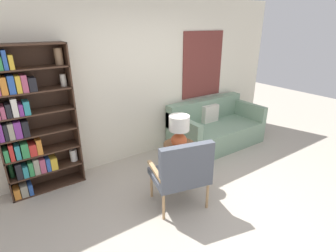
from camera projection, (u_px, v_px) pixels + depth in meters
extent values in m
plane|color=#B2A899|center=(214.00, 214.00, 3.33)|extent=(14.00, 14.00, 0.00)
cube|color=silver|center=(134.00, 82.00, 4.38)|extent=(6.40, 0.06, 2.70)
cube|color=brown|center=(203.00, 65.00, 5.08)|extent=(0.97, 0.02, 1.25)
cube|color=#422B1E|center=(74.00, 115.00, 3.79)|extent=(0.02, 0.30, 2.04)
cube|color=#422B1E|center=(22.00, 44.00, 3.16)|extent=(0.99, 0.30, 0.02)
cube|color=#422B1E|center=(50.00, 185.00, 3.90)|extent=(0.99, 0.30, 0.02)
cube|color=#422B1E|center=(35.00, 119.00, 3.64)|extent=(0.99, 0.01, 2.04)
cube|color=#422B1E|center=(46.00, 169.00, 3.80)|extent=(0.99, 0.30, 0.02)
cube|color=orange|center=(17.00, 192.00, 3.61)|extent=(0.08, 0.18, 0.15)
cube|color=gray|center=(24.00, 188.00, 3.68)|extent=(0.09, 0.25, 0.17)
cube|color=#2D56A8|center=(30.00, 187.00, 3.70)|extent=(0.05, 0.19, 0.16)
cube|color=#422B1E|center=(43.00, 151.00, 3.69)|extent=(0.99, 0.30, 0.02)
cylinder|color=#194723|center=(11.00, 170.00, 3.53)|extent=(0.06, 0.06, 0.23)
cube|color=black|center=(18.00, 169.00, 3.56)|extent=(0.07, 0.25, 0.22)
cube|color=teal|center=(25.00, 170.00, 3.58)|extent=(0.06, 0.17, 0.16)
cube|color=#338C4C|center=(30.00, 167.00, 3.63)|extent=(0.06, 0.22, 0.20)
cube|color=gray|center=(36.00, 165.00, 3.66)|extent=(0.07, 0.21, 0.22)
cube|color=#B24C6B|center=(42.00, 164.00, 3.69)|extent=(0.07, 0.18, 0.21)
cube|color=#2D56A8|center=(47.00, 163.00, 3.73)|extent=(0.05, 0.18, 0.19)
cube|color=gold|center=(53.00, 162.00, 3.78)|extent=(0.09, 0.18, 0.18)
cylinder|color=white|center=(74.00, 155.00, 3.97)|extent=(0.11, 0.11, 0.18)
cube|color=#422B1E|center=(39.00, 132.00, 3.59)|extent=(0.99, 0.30, 0.02)
cube|color=#338C4C|center=(6.00, 154.00, 3.41)|extent=(0.05, 0.24, 0.17)
cube|color=red|center=(11.00, 151.00, 3.42)|extent=(0.05, 0.20, 0.22)
cube|color=teal|center=(17.00, 151.00, 3.45)|extent=(0.06, 0.18, 0.19)
cube|color=#338C4C|center=(25.00, 149.00, 3.50)|extent=(0.09, 0.18, 0.20)
cube|color=red|center=(32.00, 148.00, 3.56)|extent=(0.09, 0.21, 0.16)
cube|color=orange|center=(38.00, 145.00, 3.61)|extent=(0.07, 0.25, 0.21)
cube|color=#422B1E|center=(35.00, 112.00, 3.48)|extent=(0.99, 0.30, 0.02)
cube|color=#7A338C|center=(0.00, 131.00, 3.29)|extent=(0.05, 0.23, 0.23)
cube|color=black|center=(5.00, 131.00, 3.33)|extent=(0.04, 0.25, 0.21)
cube|color=gray|center=(11.00, 131.00, 3.33)|extent=(0.06, 0.17, 0.22)
cube|color=#7A338C|center=(17.00, 128.00, 3.39)|extent=(0.08, 0.23, 0.22)
cube|color=black|center=(25.00, 128.00, 3.42)|extent=(0.07, 0.19, 0.21)
cube|color=#422B1E|center=(31.00, 91.00, 3.37)|extent=(0.99, 0.30, 0.02)
cube|color=#B24C6B|center=(2.00, 111.00, 3.23)|extent=(0.05, 0.23, 0.15)
cube|color=black|center=(8.00, 110.00, 3.25)|extent=(0.06, 0.20, 0.17)
cube|color=silver|center=(14.00, 107.00, 3.28)|extent=(0.07, 0.20, 0.23)
cube|color=#7A338C|center=(20.00, 109.00, 3.34)|extent=(0.05, 0.23, 0.15)
cube|color=teal|center=(26.00, 107.00, 3.35)|extent=(0.07, 0.19, 0.18)
cube|color=#422B1E|center=(27.00, 68.00, 3.27)|extent=(0.99, 0.30, 0.02)
cube|color=orange|center=(3.00, 85.00, 3.16)|extent=(0.07, 0.23, 0.21)
cube|color=#2D56A8|center=(11.00, 84.00, 3.20)|extent=(0.07, 0.25, 0.22)
cube|color=gold|center=(18.00, 84.00, 3.22)|extent=(0.06, 0.17, 0.21)
cube|color=#B24C6B|center=(24.00, 83.00, 3.26)|extent=(0.07, 0.20, 0.21)
cube|color=black|center=(32.00, 84.00, 3.31)|extent=(0.09, 0.19, 0.17)
cylinder|color=beige|center=(63.00, 80.00, 3.56)|extent=(0.08, 0.08, 0.16)
cube|color=#2D56A8|center=(4.00, 60.00, 3.08)|extent=(0.05, 0.21, 0.23)
cube|color=gold|center=(10.00, 62.00, 3.12)|extent=(0.05, 0.21, 0.17)
cylinder|color=#8C6B4C|center=(59.00, 56.00, 3.44)|extent=(0.11, 0.11, 0.21)
cylinder|color=tan|center=(191.00, 176.00, 3.81)|extent=(0.04, 0.04, 0.37)
cylinder|color=tan|center=(152.00, 185.00, 3.61)|extent=(0.04, 0.04, 0.37)
cylinder|color=tan|center=(207.00, 196.00, 3.39)|extent=(0.04, 0.04, 0.37)
cylinder|color=tan|center=(164.00, 206.00, 3.19)|extent=(0.04, 0.04, 0.37)
cube|color=#4C515B|center=(179.00, 175.00, 3.41)|extent=(0.80, 0.71, 0.08)
cube|color=#4C515B|center=(187.00, 164.00, 3.10)|extent=(0.69, 0.26, 0.50)
cube|color=tan|center=(201.00, 162.00, 3.47)|extent=(0.17, 0.51, 0.04)
cube|color=tan|center=(155.00, 171.00, 3.25)|extent=(0.17, 0.51, 0.04)
cube|color=gray|center=(216.00, 135.00, 5.18)|extent=(1.80, 0.92, 0.42)
cube|color=gray|center=(205.00, 109.00, 5.29)|extent=(1.80, 0.20, 0.44)
cube|color=gray|center=(183.00, 127.00, 4.60)|extent=(0.12, 0.92, 0.31)
cube|color=gray|center=(247.00, 110.00, 5.49)|extent=(0.12, 0.92, 0.31)
cube|color=beige|center=(210.00, 114.00, 5.20)|extent=(0.36, 0.12, 0.34)
cylinder|color=brown|center=(179.00, 145.00, 3.98)|extent=(0.49, 0.49, 0.02)
cylinder|color=brown|center=(174.00, 157.00, 4.19)|extent=(0.03, 0.03, 0.53)
cylinder|color=brown|center=(175.00, 165.00, 3.96)|extent=(0.03, 0.03, 0.53)
cylinder|color=brown|center=(188.00, 160.00, 4.09)|extent=(0.03, 0.03, 0.53)
ellipsoid|color=#C65128|center=(179.00, 140.00, 3.86)|extent=(0.24, 0.24, 0.20)
cylinder|color=tan|center=(179.00, 132.00, 3.81)|extent=(0.02, 0.02, 0.06)
cylinder|color=white|center=(179.00, 123.00, 3.76)|extent=(0.30, 0.30, 0.22)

